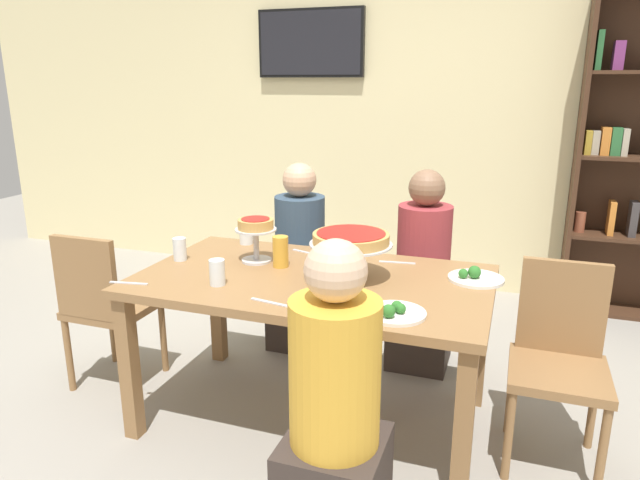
{
  "coord_description": "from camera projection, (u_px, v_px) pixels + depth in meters",
  "views": [
    {
      "loc": [
        0.85,
        -2.33,
        1.62
      ],
      "look_at": [
        0.0,
        0.1,
        0.89
      ],
      "focal_mm": 32.05,
      "sensor_mm": 36.0,
      "label": 1
    }
  ],
  "objects": [
    {
      "name": "salad_plate_near_diner",
      "position": [
        475.0,
        277.0,
        2.58
      ],
      "size": [
        0.25,
        0.25,
        0.07
      ],
      "color": "white",
      "rests_on": "dining_table"
    },
    {
      "name": "chair_head_east",
      "position": [
        559.0,
        354.0,
        2.44
      ],
      "size": [
        0.4,
        0.4,
        0.87
      ],
      "rotation": [
        0.0,
        0.0,
        3.14
      ],
      "color": "olive",
      "rests_on": "ground_plane"
    },
    {
      "name": "water_glass_clear_far",
      "position": [
        246.0,
        235.0,
        3.15
      ],
      "size": [
        0.07,
        0.07,
        0.1
      ],
      "primitive_type": "cylinder",
      "color": "white",
      "rests_on": "dining_table"
    },
    {
      "name": "chair_head_west",
      "position": [
        104.0,
        303.0,
        2.99
      ],
      "size": [
        0.4,
        0.4,
        0.87
      ],
      "color": "olive",
      "rests_on": "ground_plane"
    },
    {
      "name": "ground_plane",
      "position": [
        313.0,
        418.0,
        2.83
      ],
      "size": [
        12.0,
        12.0,
        0.0
      ],
      "primitive_type": "plane",
      "color": "gray"
    },
    {
      "name": "cutlery_fork_far",
      "position": [
        331.0,
        307.0,
        2.28
      ],
      "size": [
        0.18,
        0.06,
        0.0
      ],
      "primitive_type": "cube",
      "rotation": [
        0.0,
        0.0,
        -0.25
      ],
      "color": "silver",
      "rests_on": "dining_table"
    },
    {
      "name": "water_glass_clear_near",
      "position": [
        180.0,
        249.0,
        2.86
      ],
      "size": [
        0.07,
        0.07,
        0.11
      ],
      "primitive_type": "cylinder",
      "color": "white",
      "rests_on": "dining_table"
    },
    {
      "name": "cutlery_fork_near",
      "position": [
        397.0,
        262.0,
        2.83
      ],
      "size": [
        0.18,
        0.04,
        0.0
      ],
      "primitive_type": "cube",
      "rotation": [
        0.0,
        0.0,
        3.28
      ],
      "color": "silver",
      "rests_on": "dining_table"
    },
    {
      "name": "diner_far_right",
      "position": [
        422.0,
        284.0,
        3.25
      ],
      "size": [
        0.34,
        0.34,
        1.15
      ],
      "rotation": [
        0.0,
        0.0,
        -1.57
      ],
      "color": "#382D28",
      "rests_on": "ground_plane"
    },
    {
      "name": "dining_table",
      "position": [
        313.0,
        295.0,
        2.65
      ],
      "size": [
        1.61,
        0.94,
        0.74
      ],
      "color": "olive",
      "rests_on": "ground_plane"
    },
    {
      "name": "cutlery_knife_far",
      "position": [
        129.0,
        283.0,
        2.54
      ],
      "size": [
        0.18,
        0.05,
        0.0
      ],
      "primitive_type": "cube",
      "rotation": [
        0.0,
        0.0,
        0.17
      ],
      "color": "silver",
      "rests_on": "dining_table"
    },
    {
      "name": "television",
      "position": [
        311.0,
        43.0,
        4.48
      ],
      "size": [
        0.87,
        0.05,
        0.52
      ],
      "color": "black"
    },
    {
      "name": "salad_plate_far_diner",
      "position": [
        395.0,
        312.0,
        2.19
      ],
      "size": [
        0.24,
        0.24,
        0.07
      ],
      "color": "white",
      "rests_on": "dining_table"
    },
    {
      "name": "diner_near_right",
      "position": [
        334.0,
        429.0,
        1.9
      ],
      "size": [
        0.34,
        0.34,
        1.15
      ],
      "rotation": [
        0.0,
        0.0,
        1.57
      ],
      "color": "#382D28",
      "rests_on": "ground_plane"
    },
    {
      "name": "cutlery_knife_near",
      "position": [
        307.0,
        252.0,
        2.99
      ],
      "size": [
        0.18,
        0.07,
        0.0
      ],
      "primitive_type": "cube",
      "rotation": [
        0.0,
        0.0,
        2.84
      ],
      "color": "silver",
      "rests_on": "dining_table"
    },
    {
      "name": "diner_far_left",
      "position": [
        300.0,
        270.0,
        3.5
      ],
      "size": [
        0.34,
        0.34,
        1.15
      ],
      "rotation": [
        0.0,
        0.0,
        -1.57
      ],
      "color": "#382D28",
      "rests_on": "ground_plane"
    },
    {
      "name": "beer_glass_amber_tall",
      "position": [
        281.0,
        252.0,
        2.75
      ],
      "size": [
        0.08,
        0.08,
        0.15
      ],
      "primitive_type": "cylinder",
      "color": "gold",
      "rests_on": "dining_table"
    },
    {
      "name": "deep_dish_pizza_stand",
      "position": [
        351.0,
        241.0,
        2.56
      ],
      "size": [
        0.38,
        0.38,
        0.22
      ],
      "color": "silver",
      "rests_on": "dining_table"
    },
    {
      "name": "cutlery_spare_fork",
      "position": [
        270.0,
        302.0,
        2.32
      ],
      "size": [
        0.18,
        0.05,
        0.0
      ],
      "primitive_type": "cube",
      "rotation": [
        0.0,
        0.0,
        -0.17
      ],
      "color": "silver",
      "rests_on": "dining_table"
    },
    {
      "name": "rear_partition",
      "position": [
        409.0,
        108.0,
        4.45
      ],
      "size": [
        8.0,
        0.12,
        2.8
      ],
      "primitive_type": "cube",
      "color": "beige",
      "rests_on": "ground_plane"
    },
    {
      "name": "water_glass_clear_spare",
      "position": [
        217.0,
        272.0,
        2.51
      ],
      "size": [
        0.07,
        0.07,
        0.12
      ],
      "primitive_type": "cylinder",
      "color": "white",
      "rests_on": "dining_table"
    },
    {
      "name": "personal_pizza_stand",
      "position": [
        256.0,
        230.0,
        2.81
      ],
      "size": [
        0.21,
        0.21,
        0.22
      ],
      "color": "silver",
      "rests_on": "dining_table"
    }
  ]
}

